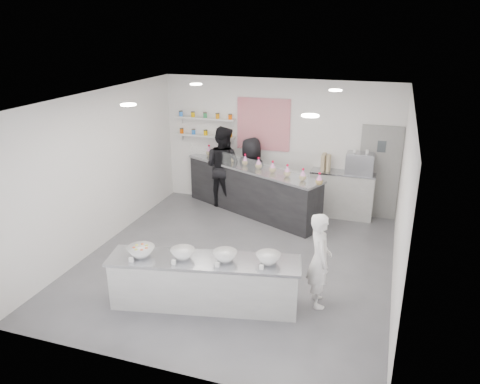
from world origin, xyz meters
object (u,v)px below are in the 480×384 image
Objects in this scene: espresso_ledge at (341,194)px; espresso_machine at (360,164)px; staff_right at (251,174)px; staff_left at (223,167)px; back_bar at (252,190)px; woman_prep at (320,260)px; prep_counter at (204,282)px.

espresso_machine is (0.34, 0.00, 0.75)m from espresso_ledge.
espresso_ledge is 0.82× the size of staff_right.
espresso_ledge is 0.73× the size of staff_left.
back_bar is 5.99× the size of espresso_machine.
staff_right is (-0.09, 0.25, 0.31)m from back_bar.
woman_prep reaches higher than espresso_machine.
espresso_ledge is 2.81m from staff_left.
back_bar is at bearing -169.52° from espresso_machine.
staff_right is at bearing -175.06° from espresso_ledge.
prep_counter is 1.71× the size of staff_right.
espresso_machine reaches higher than espresso_ledge.
staff_right reaches higher than woman_prep.
woman_prep is (-0.25, -3.66, -0.51)m from espresso_machine.
espresso_machine is 3.70m from woman_prep.
espresso_ledge is at bearing 180.00° from espresso_machine.
back_bar reaches higher than espresso_ledge.
staff_left reaches higher than espresso_ledge.
prep_counter is 4.75m from espresso_machine.
prep_counter is 1.52× the size of staff_left.
staff_left reaches higher than espresso_machine.
espresso_ledge is at bearing -163.03° from staff_right.
espresso_machine is 0.31× the size of staff_left.
staff_left is at bearing 18.76° from woman_prep.
prep_counter is 4.54m from espresso_ledge.
back_bar is 2.33× the size of woman_prep.
espresso_ledge is 0.93× the size of woman_prep.
woman_prep is (1.66, 0.60, 0.36)m from prep_counter.
woman_prep is 4.51m from staff_left.
espresso_machine is at bearing -163.73° from staff_right.
back_bar is 2.51× the size of espresso_ledge.
espresso_ledge is at bearing 37.15° from back_bar.
prep_counter is 2.08× the size of espresso_ledge.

